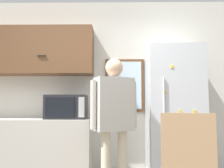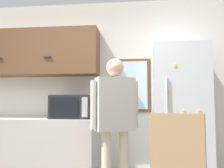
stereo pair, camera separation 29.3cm
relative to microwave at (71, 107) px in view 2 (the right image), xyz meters
name	(u,v)px [view 2 (the right image)]	position (x,y,z in m)	size (l,w,h in m)	color
back_wall	(102,88)	(0.37, 0.40, 0.30)	(6.00, 0.06, 2.70)	silver
counter	(21,149)	(-0.74, 0.05, -0.61)	(2.18, 0.64, 0.89)	#BCB7AD
upper_cabinets	(29,53)	(-0.74, 0.19, 0.82)	(2.18, 0.38, 0.70)	brown
microwave	(71,107)	(0.00, 0.00, 0.00)	(0.55, 0.38, 0.33)	#232326
person	(115,111)	(0.66, -0.44, -0.05)	(0.56, 0.39, 1.64)	beige
refrigerator	(180,115)	(1.50, 0.05, -0.11)	(0.74, 0.65, 1.89)	silver
window	(130,85)	(0.82, 0.36, 0.33)	(0.59, 0.05, 0.81)	brown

